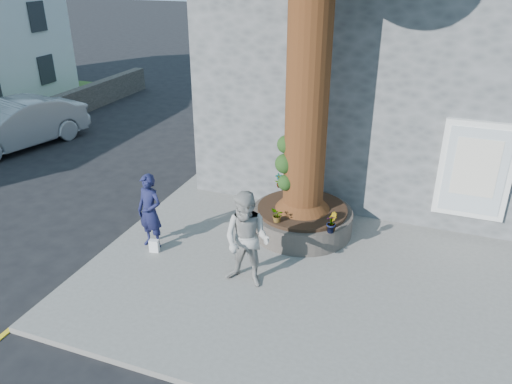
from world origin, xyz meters
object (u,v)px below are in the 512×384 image
(woman, at_px, (247,240))
(car_silver, at_px, (15,125))
(man, at_px, (150,211))
(planter, at_px, (302,220))

(woman, height_order, car_silver, woman)
(woman, distance_m, car_silver, 11.19)
(man, relative_size, woman, 0.87)
(man, distance_m, car_silver, 8.73)
(planter, relative_size, man, 1.37)
(man, distance_m, woman, 2.52)
(man, bearing_deg, planter, 41.78)
(man, bearing_deg, car_silver, 162.28)
(car_silver, bearing_deg, woman, -10.19)
(woman, relative_size, car_silver, 0.40)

